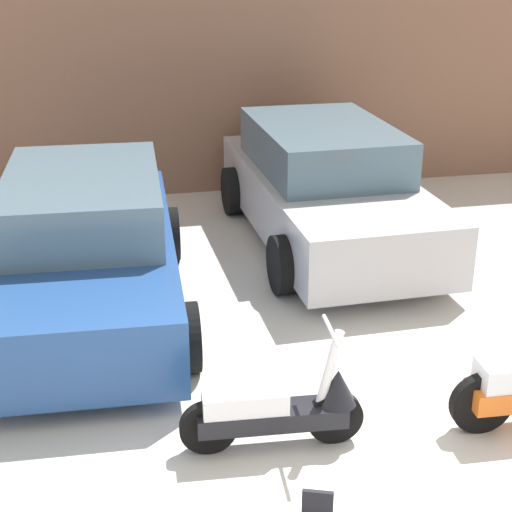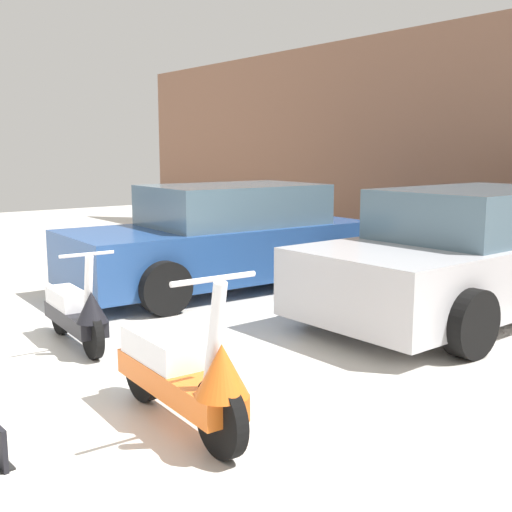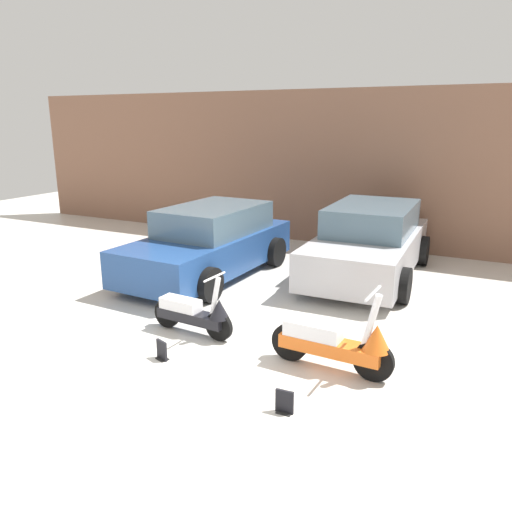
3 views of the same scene
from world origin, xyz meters
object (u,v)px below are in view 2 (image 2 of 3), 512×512
Objects in this scene: placard_near_right_scooter at (0,450)px; car_rear_left at (222,239)px; scooter_front_right at (182,372)px; scooter_front_left at (77,312)px; car_rear_center at (469,255)px.

car_rear_left is at bearing 130.62° from placard_near_right_scooter.
car_rear_left is 15.68× the size of placard_near_right_scooter.
placard_near_right_scooter is at bearing -97.20° from scooter_front_right.
car_rear_left is at bearing 121.15° from scooter_front_left.
car_rear_center is 16.03× the size of placard_near_right_scooter.
placard_near_right_scooter is (0.46, -5.21, -0.55)m from car_rear_center.
car_rear_left is at bearing -65.87° from car_rear_center.
scooter_front_left is at bearing 29.88° from car_rear_left.
scooter_front_left is 0.33× the size of car_rear_left.
car_rear_center is (1.49, 3.95, 0.33)m from scooter_front_left.
car_rear_center is at bearing 72.96° from scooter_front_left.
car_rear_left is 5.08m from placard_near_right_scooter.
scooter_front_left is 2.33m from placard_near_right_scooter.
car_rear_center reaches higher than car_rear_left.
car_rear_left is (-1.34, 2.57, 0.32)m from scooter_front_left.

